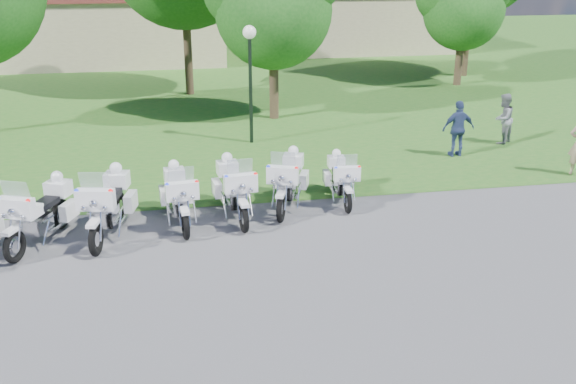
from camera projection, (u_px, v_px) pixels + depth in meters
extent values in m
plane|color=#56565B|center=(283.00, 253.00, 13.80)|extent=(100.00, 100.00, 0.00)
cube|color=#286720|center=(206.00, 60.00, 38.69)|extent=(100.00, 48.00, 0.01)
torus|color=black|center=(15.00, 247.00, 13.30)|extent=(0.40, 0.72, 0.72)
torus|color=black|center=(61.00, 214.00, 14.97)|extent=(0.40, 0.72, 0.72)
cube|color=white|center=(11.00, 230.00, 13.15)|extent=(0.36, 0.51, 0.07)
cube|color=white|center=(16.00, 208.00, 13.26)|extent=(0.81, 0.53, 0.43)
cube|color=silver|center=(15.00, 190.00, 13.19)|extent=(0.60, 0.35, 0.40)
sphere|color=red|center=(28.00, 201.00, 13.06)|extent=(0.10, 0.10, 0.10)
cube|color=silver|center=(39.00, 224.00, 14.11)|extent=(0.56, 0.69, 0.36)
cube|color=white|center=(30.00, 212.00, 13.74)|extent=(0.53, 0.64, 0.24)
cube|color=black|center=(45.00, 203.00, 14.28)|extent=(0.59, 0.75, 0.13)
cube|color=white|center=(69.00, 210.00, 14.70)|extent=(0.39, 0.59, 0.38)
cube|color=white|center=(44.00, 208.00, 14.82)|extent=(0.39, 0.59, 0.38)
cube|color=white|center=(58.00, 188.00, 14.78)|extent=(0.64, 0.59, 0.34)
sphere|color=white|center=(57.00, 177.00, 14.68)|extent=(0.28, 0.28, 0.28)
torus|color=black|center=(96.00, 239.00, 13.61)|extent=(0.29, 0.76, 0.75)
torus|color=black|center=(119.00, 206.00, 15.39)|extent=(0.29, 0.76, 0.75)
cube|color=white|center=(94.00, 223.00, 13.45)|extent=(0.29, 0.52, 0.08)
cube|color=white|center=(95.00, 200.00, 13.56)|extent=(0.84, 0.42, 0.45)
cube|color=silver|center=(94.00, 181.00, 13.49)|extent=(0.64, 0.25, 0.42)
sphere|color=red|center=(110.00, 191.00, 13.42)|extent=(0.10, 0.10, 0.10)
sphere|color=#1426E5|center=(76.00, 191.00, 13.43)|extent=(0.10, 0.10, 0.10)
cube|color=silver|center=(108.00, 216.00, 14.47)|extent=(0.49, 0.69, 0.38)
cube|color=white|center=(103.00, 204.00, 14.08)|extent=(0.46, 0.64, 0.25)
cube|color=black|center=(110.00, 195.00, 14.65)|extent=(0.51, 0.75, 0.13)
cube|color=white|center=(131.00, 201.00, 15.16)|extent=(0.31, 0.61, 0.40)
cube|color=white|center=(102.00, 201.00, 15.17)|extent=(0.31, 0.61, 0.40)
cube|color=white|center=(117.00, 180.00, 15.19)|extent=(0.61, 0.54, 0.36)
sphere|color=white|center=(116.00, 168.00, 15.09)|extent=(0.29, 0.29, 0.29)
torus|color=black|center=(185.00, 225.00, 14.39)|extent=(0.20, 0.70, 0.69)
torus|color=black|center=(176.00, 198.00, 15.96)|extent=(0.20, 0.70, 0.69)
cube|color=white|center=(185.00, 211.00, 14.24)|extent=(0.23, 0.47, 0.07)
cube|color=white|center=(182.00, 191.00, 14.34)|extent=(0.76, 0.32, 0.41)
cube|color=silver|center=(181.00, 175.00, 14.27)|extent=(0.58, 0.18, 0.39)
sphere|color=red|center=(197.00, 182.00, 14.30)|extent=(0.09, 0.09, 0.09)
sphere|color=#1426E5|center=(167.00, 185.00, 14.13)|extent=(0.09, 0.09, 0.09)
cube|color=silver|center=(180.00, 206.00, 15.15)|extent=(0.41, 0.61, 0.35)
cube|color=white|center=(180.00, 195.00, 14.80)|extent=(0.38, 0.56, 0.23)
cube|color=black|center=(178.00, 188.00, 15.31)|extent=(0.41, 0.67, 0.12)
cube|color=white|center=(189.00, 193.00, 15.84)|extent=(0.24, 0.55, 0.37)
cube|color=white|center=(164.00, 195.00, 15.68)|extent=(0.24, 0.55, 0.37)
cube|color=white|center=(174.00, 175.00, 15.77)|extent=(0.53, 0.46, 0.33)
sphere|color=white|center=(174.00, 165.00, 15.68)|extent=(0.27, 0.27, 0.27)
torus|color=black|center=(244.00, 218.00, 14.75)|extent=(0.21, 0.72, 0.71)
torus|color=black|center=(228.00, 192.00, 16.37)|extent=(0.21, 0.72, 0.71)
cube|color=white|center=(243.00, 203.00, 14.60)|extent=(0.24, 0.48, 0.07)
cube|color=white|center=(241.00, 183.00, 14.70)|extent=(0.79, 0.33, 0.42)
cube|color=silver|center=(240.00, 167.00, 14.63)|extent=(0.60, 0.19, 0.40)
sphere|color=red|center=(255.00, 174.00, 14.66)|extent=(0.10, 0.10, 0.10)
sphere|color=#1426E5|center=(226.00, 177.00, 14.49)|extent=(0.10, 0.10, 0.10)
cube|color=silver|center=(235.00, 199.00, 15.54)|extent=(0.42, 0.63, 0.36)
cube|color=white|center=(237.00, 188.00, 15.18)|extent=(0.39, 0.58, 0.23)
cube|color=black|center=(232.00, 181.00, 15.70)|extent=(0.43, 0.69, 0.13)
cube|color=white|center=(242.00, 186.00, 16.25)|extent=(0.25, 0.57, 0.38)
cube|color=white|center=(217.00, 188.00, 16.08)|extent=(0.25, 0.57, 0.38)
cube|color=white|center=(227.00, 168.00, 16.18)|extent=(0.55, 0.47, 0.34)
sphere|color=white|center=(227.00, 158.00, 16.09)|extent=(0.28, 0.28, 0.28)
torus|color=black|center=(281.00, 208.00, 15.32)|extent=(0.37, 0.71, 0.71)
torus|color=black|center=(293.00, 183.00, 16.97)|extent=(0.37, 0.71, 0.71)
cube|color=white|center=(281.00, 194.00, 15.17)|extent=(0.34, 0.50, 0.07)
cube|color=white|center=(283.00, 175.00, 15.28)|extent=(0.80, 0.50, 0.42)
cube|color=silver|center=(283.00, 159.00, 15.21)|extent=(0.60, 0.32, 0.40)
sphere|color=red|center=(296.00, 169.00, 15.10)|extent=(0.09, 0.09, 0.09)
sphere|color=#1426E5|center=(268.00, 167.00, 15.20)|extent=(0.09, 0.09, 0.09)
cube|color=silver|center=(287.00, 190.00, 16.12)|extent=(0.54, 0.68, 0.36)
cube|color=white|center=(286.00, 180.00, 15.76)|extent=(0.50, 0.63, 0.23)
cube|color=black|center=(290.00, 173.00, 16.29)|extent=(0.56, 0.74, 0.13)
cube|color=white|center=(304.00, 180.00, 16.72)|extent=(0.36, 0.58, 0.38)
cube|color=white|center=(280.00, 178.00, 16.81)|extent=(0.36, 0.58, 0.38)
cube|color=white|center=(293.00, 161.00, 16.79)|extent=(0.62, 0.57, 0.34)
sphere|color=white|center=(293.00, 151.00, 16.69)|extent=(0.27, 0.27, 0.27)
torus|color=black|center=(348.00, 201.00, 15.86)|extent=(0.15, 0.62, 0.61)
torus|color=black|center=(336.00, 181.00, 17.30)|extent=(0.15, 0.62, 0.61)
cube|color=white|center=(348.00, 190.00, 15.73)|extent=(0.19, 0.41, 0.06)
cube|color=white|center=(347.00, 174.00, 15.83)|extent=(0.67, 0.26, 0.36)
cube|color=silver|center=(347.00, 161.00, 15.77)|extent=(0.52, 0.14, 0.34)
sphere|color=red|center=(359.00, 167.00, 15.75)|extent=(0.08, 0.08, 0.08)
sphere|color=#1426E5|center=(336.00, 168.00, 15.68)|extent=(0.08, 0.08, 0.08)
cube|color=silver|center=(342.00, 187.00, 16.56)|extent=(0.34, 0.53, 0.31)
cube|color=white|center=(344.00, 178.00, 16.25)|extent=(0.32, 0.49, 0.20)
cube|color=black|center=(340.00, 172.00, 16.71)|extent=(0.34, 0.58, 0.11)
cube|color=white|center=(347.00, 177.00, 17.15)|extent=(0.19, 0.48, 0.33)
cube|color=white|center=(327.00, 178.00, 17.09)|extent=(0.19, 0.48, 0.33)
cube|color=white|center=(336.00, 162.00, 17.14)|extent=(0.46, 0.39, 0.29)
sphere|color=white|center=(336.00, 153.00, 17.06)|extent=(0.24, 0.24, 0.24)
cylinder|color=black|center=(251.00, 91.00, 21.29)|extent=(0.12, 0.12, 3.53)
sphere|color=white|center=(249.00, 32.00, 20.62)|extent=(0.44, 0.44, 0.44)
cylinder|color=#38281C|center=(188.00, 44.00, 28.67)|extent=(0.36, 0.36, 4.51)
cylinder|color=#38281C|center=(274.00, 80.00, 24.63)|extent=(0.36, 0.36, 3.00)
sphere|color=#195116|center=(273.00, 10.00, 23.73)|extent=(4.37, 4.37, 4.37)
cylinder|color=#38281C|center=(459.00, 58.00, 31.03)|extent=(0.36, 0.36, 2.62)
sphere|color=#195116|center=(464.00, 10.00, 30.24)|extent=(3.81, 3.81, 3.81)
cylinder|color=#38281C|center=(467.00, 30.00, 33.06)|extent=(0.36, 0.36, 4.71)
cube|color=tan|center=(102.00, 30.00, 37.98)|extent=(14.00, 8.00, 3.60)
cube|color=tan|center=(368.00, 22.00, 42.68)|extent=(11.00, 7.00, 3.60)
imported|color=slate|center=(503.00, 119.00, 21.52)|extent=(1.04, 1.01, 1.69)
imported|color=navy|center=(458.00, 129.00, 20.13)|extent=(1.04, 0.43, 1.78)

